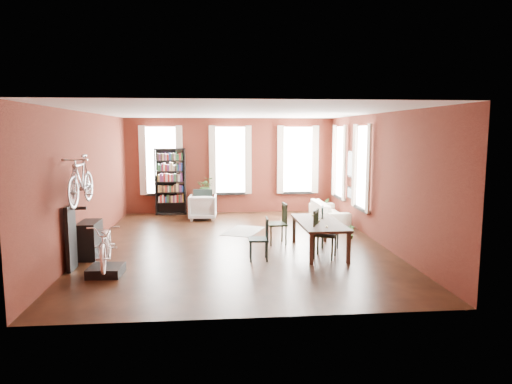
{
  "coord_description": "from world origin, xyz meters",
  "views": [
    {
      "loc": [
        -0.54,
        -10.95,
        2.75
      ],
      "look_at": [
        0.52,
        0.6,
        1.21
      ],
      "focal_mm": 32.0,
      "sensor_mm": 36.0,
      "label": 1
    }
  ],
  "objects": [
    {
      "name": "plant_stand",
      "position": [
        -0.84,
        4.03,
        0.33
      ],
      "size": [
        0.41,
        0.41,
        0.66
      ],
      "primitive_type": "cube",
      "rotation": [
        0.0,
        0.0,
        0.29
      ],
      "color": "black",
      "rests_on": "ground"
    },
    {
      "name": "bike_wall_rack",
      "position": [
        -3.4,
        -1.8,
        0.65
      ],
      "size": [
        0.16,
        0.6,
        1.3
      ],
      "primitive_type": "cube",
      "color": "black",
      "rests_on": "ground"
    },
    {
      "name": "bike_trainer",
      "position": [
        -2.64,
        -2.23,
        0.09
      ],
      "size": [
        0.65,
        0.65,
        0.18
      ],
      "primitive_type": "cube",
      "rotation": [
        0.0,
        0.0,
        -0.05
      ],
      "color": "black",
      "rests_on": "ground"
    },
    {
      "name": "bicycle_floor",
      "position": [
        -2.62,
        -2.19,
        1.0
      ],
      "size": [
        0.69,
        0.94,
        1.64
      ],
      "primitive_type": "imported",
      "rotation": [
        0.0,
        0.0,
        0.14
      ],
      "color": "white",
      "rests_on": "bike_trainer"
    },
    {
      "name": "plant_by_sofa",
      "position": [
        3.06,
        3.6,
        0.13
      ],
      "size": [
        0.45,
        0.64,
        0.26
      ],
      "primitive_type": "imported",
      "rotation": [
        0.0,
        0.0,
        0.25
      ],
      "color": "#244F1F",
      "rests_on": "ground"
    },
    {
      "name": "striped_rug",
      "position": [
        0.24,
        1.46,
        0.01
      ],
      "size": [
        1.35,
        1.62,
        0.01
      ],
      "primitive_type": "cube",
      "rotation": [
        0.0,
        0.0,
        -0.42
      ],
      "color": "black",
      "rests_on": "ground"
    },
    {
      "name": "dining_table",
      "position": [
        1.83,
        -0.9,
        0.35
      ],
      "size": [
        0.97,
        2.09,
        0.71
      ],
      "primitive_type": "cube",
      "rotation": [
        0.0,
        0.0,
        0.01
      ],
      "color": "#443429",
      "rests_on": "ground"
    },
    {
      "name": "bookshelf",
      "position": [
        -2.0,
        4.3,
        1.1
      ],
      "size": [
        1.0,
        0.32,
        2.2
      ],
      "primitive_type": "cube",
      "color": "black",
      "rests_on": "ground"
    },
    {
      "name": "cream_sofa",
      "position": [
        2.95,
        2.6,
        0.41
      ],
      "size": [
        0.61,
        2.08,
        0.81
      ],
      "primitive_type": "imported",
      "rotation": [
        0.0,
        0.0,
        1.57
      ],
      "color": "beige",
      "rests_on": "ground"
    },
    {
      "name": "dining_chair_c",
      "position": [
        1.85,
        -1.38,
        0.52
      ],
      "size": [
        0.64,
        0.64,
        1.05
      ],
      "primitive_type": "cube",
      "rotation": [
        0.0,
        0.0,
        1.14
      ],
      "color": "black",
      "rests_on": "ground"
    },
    {
      "name": "dining_chair_b",
      "position": [
        0.97,
        -0.06,
        0.5
      ],
      "size": [
        0.51,
        0.51,
        1.0
      ],
      "primitive_type": "cube",
      "rotation": [
        0.0,
        0.0,
        -1.47
      ],
      "color": "black",
      "rests_on": "ground"
    },
    {
      "name": "white_armchair",
      "position": [
        -0.92,
        3.3,
        0.43
      ],
      "size": [
        0.87,
        0.82,
        0.86
      ],
      "primitive_type": "imported",
      "rotation": [
        0.0,
        0.0,
        3.1
      ],
      "color": "silver",
      "rests_on": "ground"
    },
    {
      "name": "room",
      "position": [
        0.25,
        0.62,
        2.14
      ],
      "size": [
        9.0,
        9.04,
        3.22
      ],
      "color": "black",
      "rests_on": "ground"
    },
    {
      "name": "dining_chair_a",
      "position": [
        0.38,
        -1.44,
        0.46
      ],
      "size": [
        0.44,
        0.44,
        0.92
      ],
      "primitive_type": "cube",
      "rotation": [
        0.0,
        0.0,
        -1.6
      ],
      "color": "#183436",
      "rests_on": "ground"
    },
    {
      "name": "bicycle_hung",
      "position": [
        -3.15,
        -1.8,
        2.13
      ],
      "size": [
        0.47,
        1.0,
        1.66
      ],
      "primitive_type": "imported",
      "color": "#A5A8AD",
      "rests_on": "bike_wall_rack"
    },
    {
      "name": "console_table",
      "position": [
        -3.28,
        -0.9,
        0.4
      ],
      "size": [
        0.4,
        0.8,
        0.8
      ],
      "primitive_type": "cube",
      "color": "black",
      "rests_on": "ground"
    },
    {
      "name": "plant_on_stand",
      "position": [
        -0.82,
        4.0,
        0.9
      ],
      "size": [
        0.6,
        0.65,
        0.48
      ],
      "primitive_type": "imported",
      "rotation": [
        0.0,
        0.0,
        -0.06
      ],
      "color": "#264F1F",
      "rests_on": "plant_stand"
    },
    {
      "name": "dining_chair_d",
      "position": [
        2.21,
        -0.45,
        0.48
      ],
      "size": [
        0.54,
        0.54,
        0.96
      ],
      "primitive_type": "cube",
      "rotation": [
        0.0,
        0.0,
        1.32
      ],
      "color": "#1A3A38",
      "rests_on": "ground"
    },
    {
      "name": "plant_small",
      "position": [
        2.95,
        0.27,
        0.07
      ],
      "size": [
        0.25,
        0.39,
        0.13
      ],
      "primitive_type": "imported",
      "rotation": [
        0.0,
        0.0,
        0.14
      ],
      "color": "#355F26",
      "rests_on": "ground"
    }
  ]
}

